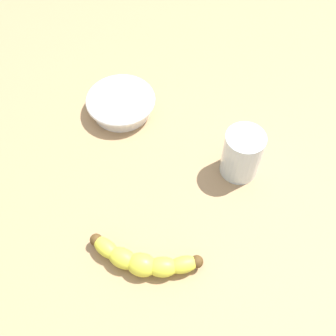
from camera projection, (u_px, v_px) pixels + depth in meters
wooden_tabletop at (151, 186)px, 78.90cm from camera, size 120.00×120.00×3.00cm
banana at (143, 261)px, 66.80cm from camera, size 19.18×8.43×3.96cm
smoothie_glass at (242, 154)px, 75.16cm from camera, size 7.35×7.35×10.16cm
ceramic_bowl at (121, 103)px, 85.87cm from camera, size 14.74×14.74×3.96cm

